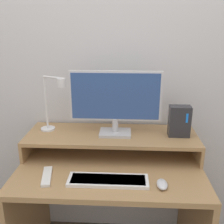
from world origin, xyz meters
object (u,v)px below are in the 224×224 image
(monitor, at_px, (115,100))
(keyboard, at_px, (108,180))
(desk_lamp, at_px, (53,102))
(router_dock, at_px, (179,121))
(mouse, at_px, (162,184))
(remote_control, at_px, (47,176))

(monitor, distance_m, keyboard, 0.47)
(monitor, height_order, desk_lamp, monitor)
(monitor, bearing_deg, desk_lamp, 176.16)
(router_dock, bearing_deg, keyboard, -141.78)
(desk_lamp, bearing_deg, monitor, -3.84)
(router_dock, xyz_separation_m, mouse, (-0.13, -0.35, -0.21))
(mouse, bearing_deg, keyboard, 174.29)
(desk_lamp, relative_size, remote_control, 1.88)
(monitor, bearing_deg, mouse, -54.72)
(desk_lamp, height_order, keyboard, desk_lamp)
(remote_control, bearing_deg, router_dock, 22.21)
(monitor, distance_m, router_dock, 0.40)
(desk_lamp, relative_size, router_dock, 1.87)
(keyboard, bearing_deg, monitor, 85.61)
(router_dock, relative_size, keyboard, 0.45)
(monitor, distance_m, remote_control, 0.57)
(router_dock, distance_m, remote_control, 0.82)
(keyboard, bearing_deg, remote_control, 175.99)
(mouse, relative_size, remote_control, 0.50)
(desk_lamp, distance_m, router_dock, 0.77)
(remote_control, bearing_deg, monitor, 40.95)
(keyboard, relative_size, mouse, 4.48)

